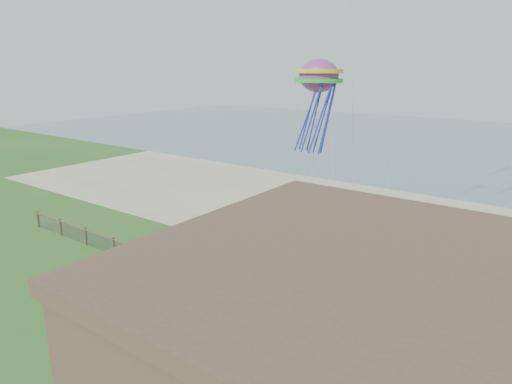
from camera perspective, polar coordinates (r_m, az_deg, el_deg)
ground at (r=20.88m, az=-15.52°, el=-18.83°), size 160.00×160.00×0.00m
sand_beach at (r=36.98m, az=12.16°, el=-3.13°), size 72.00×20.00×0.02m
ocean at (r=78.33m, az=25.78°, el=5.42°), size 160.00×68.00×0.02m
chainlink_fence at (r=24.12m, az=-4.18°, el=-11.77°), size 36.20×0.20×1.25m
picnic_table at (r=19.63m, az=12.45°, el=-19.74°), size 1.94×1.59×0.74m
octopus_kite at (r=27.14m, az=7.71°, el=10.91°), size 3.27×2.58×6.05m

